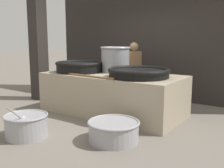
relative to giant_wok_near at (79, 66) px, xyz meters
The scene contains 11 objects.
ground_plane 1.33m from the giant_wok_near, ahead, with size 60.00×60.00×0.00m, color slate.
back_wall 2.50m from the giant_wok_near, 68.15° to the left, with size 6.42×0.24×3.97m, color #2D2826.
support_pillar 1.88m from the giant_wok_near, behind, with size 0.36×0.36×3.97m, color #2D2826.
hearth_platform 1.03m from the giant_wok_near, ahead, with size 3.08×1.46×0.87m.
giant_wok_near is the anchor object (origin of this frame).
giant_wok_far 1.57m from the giant_wok_near, ahead, with size 1.25×1.25×0.19m.
stock_pot 0.86m from the giant_wok_near, 34.66° to the left, with size 0.69×0.69×0.58m.
stirring_paddle 0.91m from the giant_wok_near, 35.92° to the right, with size 1.42×0.17×0.04m.
cook 1.45m from the giant_wok_near, 58.28° to the left, with size 0.39×0.59×1.56m.
prep_bowl_vegetables 2.15m from the giant_wok_near, 75.26° to the right, with size 0.73×0.89×0.68m.
prep_bowl_meat 2.35m from the giant_wok_near, 34.57° to the right, with size 0.85×0.85×0.33m.
Camera 1 is at (3.22, -4.69, 1.62)m, focal length 42.00 mm.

